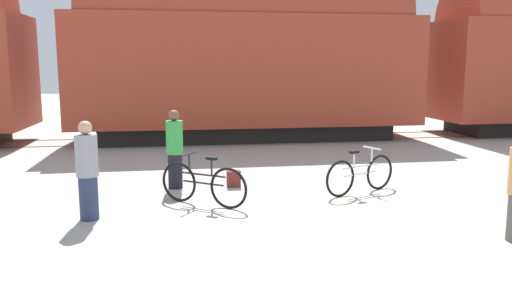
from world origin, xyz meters
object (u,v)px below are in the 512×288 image
at_px(bicycle_silver, 361,174).
at_px(bicycle_black, 203,184).
at_px(person_in_grey, 87,171).
at_px(freight_train, 246,53).
at_px(backpack, 234,179).
at_px(person_in_green, 175,149).

bearing_deg(bicycle_silver, bicycle_black, -172.94).
bearing_deg(person_in_grey, freight_train, 35.68).
distance_m(freight_train, bicycle_silver, 8.17).
height_order(freight_train, backpack, freight_train).
distance_m(bicycle_black, bicycle_silver, 3.14).
relative_size(freight_train, person_in_grey, 22.69).
xyz_separation_m(bicycle_silver, backpack, (-2.42, 0.91, -0.21)).
relative_size(bicycle_silver, backpack, 4.86).
xyz_separation_m(bicycle_black, bicycle_silver, (3.11, 0.39, -0.01)).
bearing_deg(backpack, freight_train, 79.99).
bearing_deg(freight_train, person_in_grey, -113.70).
height_order(freight_train, person_in_grey, freight_train).
relative_size(bicycle_black, backpack, 4.39).
xyz_separation_m(person_in_grey, backpack, (2.59, 1.85, -0.64)).
distance_m(freight_train, person_in_grey, 9.64).
xyz_separation_m(person_in_green, person_in_grey, (-1.39, -1.93, 0.00)).
height_order(freight_train, person_in_green, freight_train).
xyz_separation_m(freight_train, person_in_grey, (-3.78, -8.61, -2.11)).
relative_size(person_in_grey, backpack, 4.79).
distance_m(bicycle_black, backpack, 1.49).
xyz_separation_m(freight_train, bicycle_black, (-1.89, -8.05, -2.53)).
relative_size(bicycle_black, person_in_green, 0.92).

